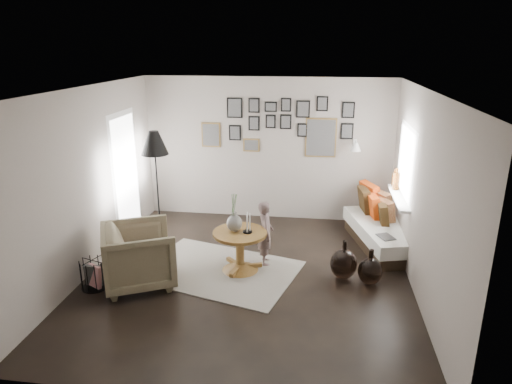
# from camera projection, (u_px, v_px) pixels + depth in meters

# --- Properties ---
(ground) EXTENTS (4.80, 4.80, 0.00)m
(ground) POSITION_uv_depth(u_px,v_px,m) (248.00, 276.00, 6.46)
(ground) COLOR black
(ground) RESTS_ON ground
(wall_back) EXTENTS (4.50, 0.00, 4.50)m
(wall_back) POSITION_uv_depth(u_px,v_px,m) (268.00, 150.00, 8.32)
(wall_back) COLOR gray
(wall_back) RESTS_ON ground
(wall_front) EXTENTS (4.50, 0.00, 4.50)m
(wall_front) POSITION_uv_depth(u_px,v_px,m) (202.00, 275.00, 3.80)
(wall_front) COLOR gray
(wall_front) RESTS_ON ground
(wall_left) EXTENTS (0.00, 4.80, 4.80)m
(wall_left) POSITION_uv_depth(u_px,v_px,m) (88.00, 182.00, 6.36)
(wall_left) COLOR gray
(wall_left) RESTS_ON ground
(wall_right) EXTENTS (0.00, 4.80, 4.80)m
(wall_right) POSITION_uv_depth(u_px,v_px,m) (423.00, 197.00, 5.76)
(wall_right) COLOR gray
(wall_right) RESTS_ON ground
(ceiling) EXTENTS (4.80, 4.80, 0.00)m
(ceiling) POSITION_uv_depth(u_px,v_px,m) (246.00, 89.00, 5.66)
(ceiling) COLOR white
(ceiling) RESTS_ON wall_back
(door_left) EXTENTS (0.00, 2.14, 2.14)m
(door_left) POSITION_uv_depth(u_px,v_px,m) (126.00, 176.00, 7.56)
(door_left) COLOR white
(door_left) RESTS_ON wall_left
(window_right) EXTENTS (0.15, 1.32, 1.30)m
(window_right) POSITION_uv_depth(u_px,v_px,m) (397.00, 192.00, 7.15)
(window_right) COLOR white
(window_right) RESTS_ON wall_right
(gallery_wall) EXTENTS (2.74, 0.03, 1.08)m
(gallery_wall) POSITION_uv_depth(u_px,v_px,m) (284.00, 126.00, 8.13)
(gallery_wall) COLOR olive
(gallery_wall) RESTS_ON wall_back
(wall_sconce) EXTENTS (0.18, 0.36, 0.16)m
(wall_sconce) POSITION_uv_depth(u_px,v_px,m) (356.00, 147.00, 7.81)
(wall_sconce) COLOR white
(wall_sconce) RESTS_ON wall_back
(rug) EXTENTS (2.50, 2.05, 0.01)m
(rug) POSITION_uv_depth(u_px,v_px,m) (219.00, 270.00, 6.63)
(rug) COLOR beige
(rug) RESTS_ON ground
(pedestal_table) EXTENTS (0.77, 0.77, 0.61)m
(pedestal_table) POSITION_uv_depth(u_px,v_px,m) (240.00, 253.00, 6.55)
(pedestal_table) COLOR brown
(pedestal_table) RESTS_ON ground
(vase) EXTENTS (0.22, 0.22, 0.55)m
(vase) POSITION_uv_depth(u_px,v_px,m) (234.00, 220.00, 6.42)
(vase) COLOR black
(vase) RESTS_ON pedestal_table
(candles) EXTENTS (0.13, 0.13, 0.29)m
(candles) POSITION_uv_depth(u_px,v_px,m) (247.00, 223.00, 6.39)
(candles) COLOR black
(candles) RESTS_ON pedestal_table
(daybed) EXTENTS (1.19, 1.91, 0.87)m
(daybed) POSITION_uv_depth(u_px,v_px,m) (382.00, 229.00, 7.41)
(daybed) COLOR black
(daybed) RESTS_ON ground
(magazine_on_daybed) EXTENTS (0.29, 0.32, 0.01)m
(magazine_on_daybed) POSITION_uv_depth(u_px,v_px,m) (386.00, 237.00, 6.78)
(magazine_on_daybed) COLOR black
(magazine_on_daybed) RESTS_ON daybed
(armchair) EXTENTS (1.23, 1.21, 0.84)m
(armchair) POSITION_uv_depth(u_px,v_px,m) (139.00, 256.00, 6.14)
(armchair) COLOR brown
(armchair) RESTS_ON ground
(armchair_cushion) EXTENTS (0.51, 0.51, 0.17)m
(armchair_cushion) POSITION_uv_depth(u_px,v_px,m) (142.00, 250.00, 6.17)
(armchair_cushion) COLOR white
(armchair_cushion) RESTS_ON armchair
(floor_lamp) EXTENTS (0.43, 0.43, 1.85)m
(floor_lamp) POSITION_uv_depth(u_px,v_px,m) (155.00, 147.00, 7.13)
(floor_lamp) COLOR black
(floor_lamp) RESTS_ON ground
(magazine_basket) EXTENTS (0.41, 0.41, 0.41)m
(magazine_basket) POSITION_uv_depth(u_px,v_px,m) (93.00, 274.00, 6.10)
(magazine_basket) COLOR black
(magazine_basket) RESTS_ON ground
(demijohn_large) EXTENTS (0.37, 0.37, 0.56)m
(demijohn_large) POSITION_uv_depth(u_px,v_px,m) (344.00, 264.00, 6.35)
(demijohn_large) COLOR black
(demijohn_large) RESTS_ON ground
(demijohn_small) EXTENTS (0.33, 0.33, 0.51)m
(demijohn_small) POSITION_uv_depth(u_px,v_px,m) (370.00, 271.00, 6.20)
(demijohn_small) COLOR black
(demijohn_small) RESTS_ON ground
(child) EXTENTS (0.30, 0.40, 0.97)m
(child) POSITION_uv_depth(u_px,v_px,m) (266.00, 233.00, 6.70)
(child) COLOR brown
(child) RESTS_ON ground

